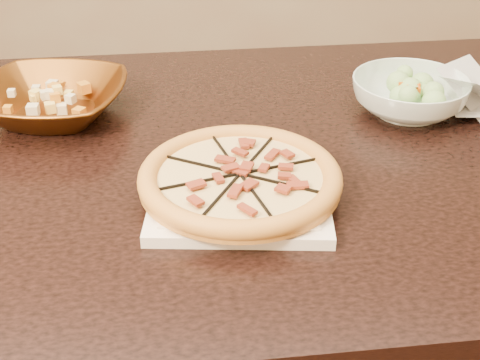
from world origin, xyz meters
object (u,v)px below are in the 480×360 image
Objects in this scene: dining_table at (184,199)px; pizza at (240,178)px; salad_bowl at (409,96)px; bronze_bowl at (52,101)px; plate at (240,191)px.

dining_table is 0.21m from pizza.
dining_table is 5.26× the size of pizza.
pizza is at bearing -136.01° from salad_bowl.
bronze_bowl is 1.24× the size of salad_bowl.
bronze_bowl is at bearing -177.25° from salad_bowl.
pizza reaches higher than dining_table.
bronze_bowl is 0.66m from salad_bowl.
salad_bowl reaches higher than pizza.
plate is 0.02m from pizza.
dining_table is 0.46m from salad_bowl.
pizza is (-0.00, 0.00, 0.02)m from plate.
salad_bowl reaches higher than dining_table.
bronze_bowl reaches higher than dining_table.
bronze_bowl reaches higher than plate.
pizza is at bearing 143.13° from plate.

